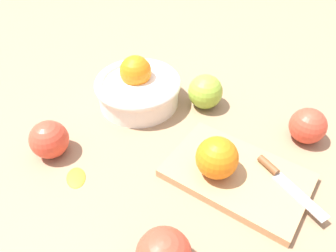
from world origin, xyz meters
TOP-DOWN VIEW (x-y plane):
  - ground_plane at (0.00, 0.00)m, footprint 2.40×2.40m
  - bowl at (-0.17, 0.09)m, footprint 0.20×0.20m
  - cutting_board at (0.12, -0.00)m, footprint 0.26×0.17m
  - orange_on_board at (0.09, -0.02)m, footprint 0.08×0.08m
  - knife at (0.20, 0.03)m, footprint 0.15×0.08m
  - apple_front_left at (-0.22, -0.14)m, footprint 0.08×0.08m
  - apple_back_left at (-0.03, 0.16)m, footprint 0.08×0.08m
  - apple_back_right at (0.20, 0.18)m, footprint 0.08×0.08m
  - citrus_peel at (-0.13, -0.17)m, footprint 0.06×0.06m

SIDE VIEW (x-z plane):
  - ground_plane at x=0.00m, z-range 0.00..0.00m
  - citrus_peel at x=-0.13m, z-range 0.00..0.01m
  - cutting_board at x=0.12m, z-range 0.00..0.02m
  - knife at x=0.20m, z-range 0.02..0.03m
  - apple_back_right at x=0.20m, z-range 0.00..0.08m
  - apple_front_left at x=-0.22m, z-range 0.00..0.08m
  - apple_back_left at x=-0.03m, z-range 0.00..0.08m
  - bowl at x=-0.17m, z-range -0.01..0.10m
  - orange_on_board at x=0.09m, z-range 0.02..0.10m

